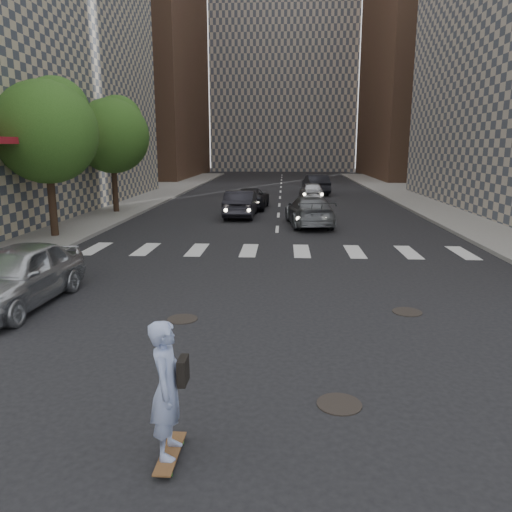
{
  "coord_description": "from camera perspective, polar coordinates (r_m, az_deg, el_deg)",
  "views": [
    {
      "loc": [
        0.31,
        -9.59,
        3.92
      ],
      "look_at": [
        -0.35,
        2.19,
        1.3
      ],
      "focal_mm": 35.0,
      "sensor_mm": 36.0,
      "label": 1
    }
  ],
  "objects": [
    {
      "name": "manhole_b",
      "position": [
        11.7,
        -8.42,
        -7.13
      ],
      "size": [
        0.7,
        0.7,
        0.02
      ],
      "primitive_type": "cylinder",
      "color": "black",
      "rests_on": "ground"
    },
    {
      "name": "traffic_car_c",
      "position": [
        31.88,
        -0.68,
        6.62
      ],
      "size": [
        2.4,
        4.75,
        1.29
      ],
      "primitive_type": "imported",
      "rotation": [
        0.0,
        0.0,
        3.08
      ],
      "color": "black",
      "rests_on": "ground"
    },
    {
      "name": "tree_c",
      "position": [
        30.35,
        -16.0,
        13.42
      ],
      "size": [
        4.2,
        4.2,
        6.6
      ],
      "color": "#382619",
      "rests_on": "sidewalk_left"
    },
    {
      "name": "traffic_car_d",
      "position": [
        36.81,
        6.36,
        7.39
      ],
      "size": [
        1.74,
        4.07,
        1.37
      ],
      "primitive_type": "imported",
      "rotation": [
        0.0,
        0.0,
        3.17
      ],
      "color": "#ADAEB4",
      "rests_on": "ground"
    },
    {
      "name": "traffic_car_b",
      "position": [
        25.12,
        6.11,
        5.14
      ],
      "size": [
        2.53,
        5.2,
        1.46
      ],
      "primitive_type": "imported",
      "rotation": [
        0.0,
        0.0,
        3.24
      ],
      "color": "slate",
      "rests_on": "ground"
    },
    {
      "name": "sidewalk_left",
      "position": [
        33.31,
        -23.3,
        4.87
      ],
      "size": [
        13.0,
        80.0,
        0.15
      ],
      "primitive_type": "cube",
      "color": "gray",
      "rests_on": "ground"
    },
    {
      "name": "tower_right",
      "position": [
        68.98,
        21.59,
        23.47
      ],
      "size": [
        18.0,
        24.0,
        36.0
      ],
      "primitive_type": "cube",
      "color": "brown",
      "rests_on": "ground"
    },
    {
      "name": "tree_b",
      "position": [
        22.92,
        -22.65,
        13.4
      ],
      "size": [
        4.2,
        4.2,
        6.6
      ],
      "color": "#382619",
      "rests_on": "sidewalk_left"
    },
    {
      "name": "traffic_car_a",
      "position": [
        28.0,
        -1.73,
        6.0
      ],
      "size": [
        1.64,
        4.54,
        1.49
      ],
      "primitive_type": "imported",
      "rotation": [
        0.0,
        0.0,
        3.13
      ],
      "color": "black",
      "rests_on": "ground"
    },
    {
      "name": "skateboarder",
      "position": [
        6.47,
        -10.03,
        -14.71
      ],
      "size": [
        0.46,
        0.94,
        1.87
      ],
      "rotation": [
        0.0,
        0.0,
        -0.01
      ],
      "color": "brown",
      "rests_on": "ground"
    },
    {
      "name": "manhole_a",
      "position": [
        8.14,
        9.49,
        -16.35
      ],
      "size": [
        0.7,
        0.7,
        0.02
      ],
      "primitive_type": "cylinder",
      "color": "black",
      "rests_on": "ground"
    },
    {
      "name": "ground",
      "position": [
        10.36,
        1.29,
        -9.7
      ],
      "size": [
        160.0,
        160.0,
        0.0
      ],
      "primitive_type": "plane",
      "color": "black",
      "rests_on": "ground"
    },
    {
      "name": "tower_center",
      "position": [
        89.86,
        3.25,
        25.4
      ],
      "size": [
        22.0,
        20.0,
        48.0
      ],
      "primitive_type": "cube",
      "color": "#ADA08E",
      "rests_on": "ground"
    },
    {
      "name": "tower_left",
      "position": [
        69.59,
        -15.37,
        25.46
      ],
      "size": [
        18.0,
        24.0,
        40.0
      ],
      "primitive_type": "cube",
      "color": "brown",
      "rests_on": "ground"
    },
    {
      "name": "silver_sedan",
      "position": [
        13.7,
        -25.7,
        -2.02
      ],
      "size": [
        2.05,
        4.63,
        1.55
      ],
      "primitive_type": "imported",
      "rotation": [
        0.0,
        0.0,
        -0.05
      ],
      "color": "#B0B3B7",
      "rests_on": "ground"
    },
    {
      "name": "manhole_c",
      "position": [
        12.59,
        16.89,
        -6.13
      ],
      "size": [
        0.7,
        0.7,
        0.02
      ],
      "primitive_type": "cylinder",
      "color": "black",
      "rests_on": "ground"
    },
    {
      "name": "traffic_car_e",
      "position": [
        41.78,
        6.84,
        8.14
      ],
      "size": [
        2.18,
        5.0,
        1.6
      ],
      "primitive_type": "imported",
      "rotation": [
        0.0,
        0.0,
        3.24
      ],
      "color": "black",
      "rests_on": "ground"
    }
  ]
}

